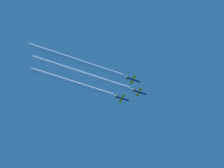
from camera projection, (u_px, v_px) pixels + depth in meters
jet_lead at (140, 92)px, 280.47m from camera, size 7.79×11.35×2.73m
jet_left_wingman at (123, 99)px, 282.24m from camera, size 7.79×11.35×2.73m
jet_right_wingman at (134, 80)px, 273.02m from camera, size 7.79×11.35×2.73m
smoke_trail_lead at (84, 74)px, 271.18m from camera, size 3.04×69.06×3.04m
smoke_trail_left_wingman at (74, 83)px, 274.19m from camera, size 3.04×58.51×3.04m
smoke_trail_right_wingman at (79, 62)px, 264.19m from camera, size 3.04×65.16×3.04m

